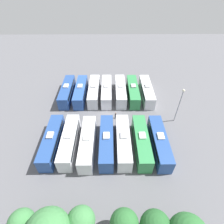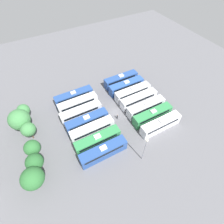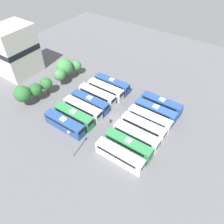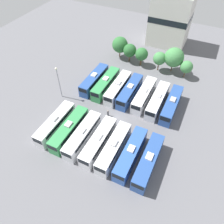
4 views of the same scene
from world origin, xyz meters
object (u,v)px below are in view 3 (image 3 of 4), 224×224
bus_7 (64,123)px  depot_building (16,51)px  bus_10 (90,102)px  tree_4 (65,67)px  light_pole (70,140)px  bus_1 (128,145)px  bus_9 (83,109)px  bus_2 (136,136)px  bus_4 (150,119)px  tree_0 (22,94)px  tree_1 (35,90)px  worker_person (110,121)px  tree_2 (46,84)px  bus_3 (143,127)px  bus_12 (105,89)px  bus_5 (155,111)px  bus_0 (120,155)px  bus_6 (161,104)px  bus_11 (97,95)px  bus_13 (112,84)px  tree_3 (60,75)px  bus_8 (74,116)px

bus_7 → depot_building: depot_building is taller
bus_10 → tree_4: (6.60, 15.43, 2.69)m
light_pole → bus_7: bearing=55.1°
bus_1 → bus_9: bearing=78.0°
bus_2 → bus_4: same height
tree_0 → tree_1: (3.62, -1.03, -0.46)m
worker_person → tree_2: bearing=91.2°
bus_7 → tree_2: 16.36m
bus_3 → tree_0: tree_0 is taller
bus_7 → bus_12: (17.43, -0.42, 0.00)m
bus_2 → bus_5: (10.57, 0.14, 0.00)m
bus_0 → bus_5: size_ratio=1.00×
bus_1 → bus_3: bearing=-0.9°
bus_4 → bus_2: bearing=179.8°
bus_6 → bus_11: bearing=112.4°
bus_5 → depot_building: size_ratio=0.73×
bus_5 → bus_12: 16.61m
worker_person → bus_0: bearing=-135.1°
bus_5 → tree_4: bearing=90.9°
bus_10 → tree_1: bearing=113.0°
bus_13 → tree_3: bearing=118.0°
tree_0 → tree_1: size_ratio=1.16×
bus_3 → tree_2: (-2.69, 31.42, 1.80)m
bus_6 → bus_12: (-3.51, 16.73, 0.00)m
bus_1 → bus_9: size_ratio=1.00×
bus_7 → tree_1: 15.23m
light_pole → bus_0: bearing=-61.2°
bus_1 → tree_4: size_ratio=1.64×
bus_4 → light_pole: size_ratio=1.34×
bus_4 → bus_8: bearing=121.3°
bus_10 → depot_building: 31.24m
bus_4 → bus_11: (0.05, 17.24, 0.00)m
tree_4 → worker_person: bearing=-109.8°
bus_9 → worker_person: bearing=-81.3°
light_pole → depot_building: (16.35, 38.01, 2.28)m
bus_2 → bus_10: same height
bus_4 → bus_5: same height
bus_7 → bus_2: bearing=-68.5°
bus_3 → light_pole: light_pole is taller
bus_2 → bus_9: size_ratio=1.00×
tree_3 → depot_building: bearing=97.5°
bus_8 → depot_building: depot_building is taller
bus_8 → light_pole: size_ratio=1.34×
bus_11 → worker_person: bus_11 is taller
bus_12 → tree_4: (-0.62, 15.65, 2.69)m
depot_building → bus_5: bearing=-82.4°
bus_6 → tree_2: tree_2 is taller
bus_12 → bus_2: bearing=-122.5°
bus_10 → depot_building: size_ratio=0.73×
bus_12 → worker_person: bus_12 is taller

